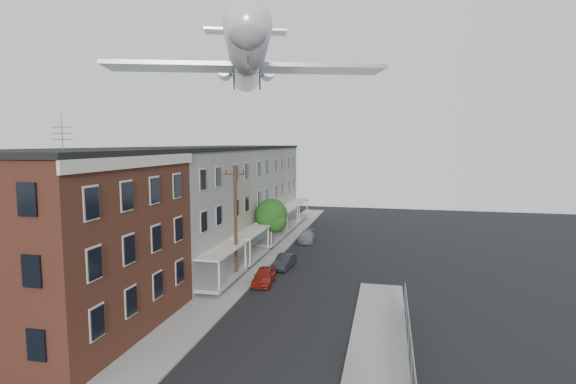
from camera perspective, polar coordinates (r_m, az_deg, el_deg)
name	(u,v)px	position (r m, az deg, el deg)	size (l,w,h in m)	color
sidewalk_left	(259,260)	(41.38, -3.68, -8.61)	(3.00, 62.00, 0.12)	gray
sidewalk_right	(377,371)	(22.97, 11.22, -21.40)	(3.00, 26.00, 0.12)	gray
curb_left	(275,261)	(41.00, -1.71, -8.72)	(0.15, 62.00, 0.14)	gray
curb_right	(346,367)	(23.03, 7.35, -21.22)	(0.15, 26.00, 0.14)	gray
corner_building	(62,241)	(28.35, -26.73, -5.63)	(10.31, 12.30, 12.15)	#371811
row_house_a	(150,215)	(36.04, -17.08, -2.87)	(11.98, 7.00, 10.30)	slate
row_house_b	(190,203)	(42.19, -12.37, -1.43)	(11.98, 7.00, 10.30)	#6F6657
row_house_c	(218,195)	(48.57, -8.89, -0.36)	(11.98, 7.00, 10.30)	slate
row_house_d	(239,188)	(55.10, -6.22, 0.46)	(11.98, 7.00, 10.30)	#6F6657
row_house_e	(256,183)	(61.73, -4.12, 1.10)	(11.98, 7.00, 10.30)	slate
chainlink_fence	(412,366)	(21.68, 15.44, -20.50)	(0.06, 18.06, 1.90)	gray
utility_pole	(236,221)	(34.83, -6.67, -3.70)	(1.80, 0.26, 9.00)	black
street_tree	(272,216)	(44.31, -2.00, -3.12)	(3.22, 3.20, 5.20)	black
car_near	(264,276)	(34.73, -3.08, -10.59)	(1.44, 3.59, 1.22)	maroon
car_mid	(284,261)	(38.79, -0.47, -8.81)	(1.23, 3.53, 1.16)	black
car_far	(307,237)	(48.84, 2.37, -5.70)	(1.55, 3.81, 1.11)	slate
airplane	(247,60)	(38.39, -5.26, 16.36)	(21.48, 24.58, 7.13)	silver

